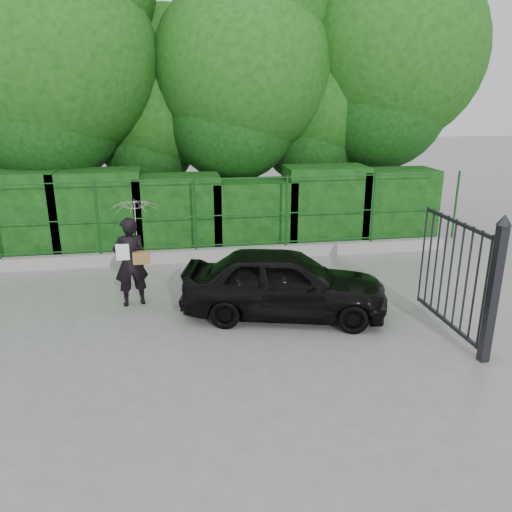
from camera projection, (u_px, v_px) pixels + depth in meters
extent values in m
plane|color=gray|center=(186.00, 347.00, 8.27)|extent=(80.00, 80.00, 0.00)
cube|color=#9E9E99|center=(180.00, 256.00, 12.45)|extent=(14.00, 0.25, 0.30)
cylinder|color=#114416|center=(98.00, 218.00, 11.83)|extent=(0.06, 0.06, 1.80)
cylinder|color=#114416|center=(195.00, 214.00, 12.19)|extent=(0.06, 0.06, 1.80)
cylinder|color=#114416|center=(287.00, 211.00, 12.54)|extent=(0.06, 0.06, 1.80)
cylinder|color=#114416|center=(374.00, 208.00, 12.89)|extent=(0.06, 0.06, 1.80)
cylinder|color=#114416|center=(456.00, 205.00, 13.25)|extent=(0.06, 0.06, 1.80)
cylinder|color=#114416|center=(180.00, 246.00, 12.37)|extent=(13.60, 0.03, 0.03)
cylinder|color=#114416|center=(178.00, 217.00, 12.14)|extent=(13.60, 0.03, 0.03)
cylinder|color=#114416|center=(177.00, 180.00, 11.86)|extent=(13.60, 0.03, 0.03)
cube|color=black|center=(17.00, 215.00, 12.48)|extent=(2.20, 1.20, 2.21)
cube|color=black|center=(99.00, 213.00, 12.79)|extent=(2.20, 1.20, 2.20)
cube|color=black|center=(178.00, 214.00, 13.12)|extent=(2.20, 1.20, 2.01)
cube|color=black|center=(253.00, 214.00, 13.46)|extent=(2.20, 1.20, 1.83)
cube|color=black|center=(325.00, 206.00, 13.72)|extent=(2.20, 1.20, 2.16)
cube|color=black|center=(393.00, 205.00, 14.04)|extent=(2.20, 1.20, 2.03)
cylinder|color=black|center=(66.00, 160.00, 13.88)|extent=(0.36, 0.36, 4.50)
sphere|color=#14470F|center=(54.00, 56.00, 13.04)|extent=(5.40, 5.40, 5.40)
cylinder|color=black|center=(160.00, 174.00, 15.67)|extent=(0.36, 0.36, 3.25)
sphere|color=#14470F|center=(156.00, 109.00, 15.07)|extent=(3.90, 3.90, 3.90)
cylinder|color=black|center=(243.00, 160.00, 14.96)|extent=(0.36, 0.36, 4.25)
sphere|color=#14470F|center=(242.00, 69.00, 14.18)|extent=(5.10, 5.10, 5.10)
cylinder|color=black|center=(316.00, 167.00, 16.12)|extent=(0.36, 0.36, 3.50)
sphere|color=#14470F|center=(319.00, 99.00, 15.47)|extent=(4.20, 4.20, 4.20)
cylinder|color=black|center=(381.00, 148.00, 15.86)|extent=(0.36, 0.36, 4.75)
sphere|color=#14470F|center=(389.00, 52.00, 14.98)|extent=(5.70, 5.70, 5.70)
cube|color=#222227|center=(493.00, 296.00, 7.51)|extent=(0.14, 0.14, 2.20)
cone|color=#222227|center=(505.00, 220.00, 7.15)|extent=(0.22, 0.22, 0.16)
cube|color=#222227|center=(446.00, 321.00, 8.88)|extent=(0.05, 2.00, 0.06)
cube|color=#222227|center=(458.00, 223.00, 8.33)|extent=(0.05, 2.00, 0.06)
cylinder|color=#222227|center=(484.00, 294.00, 7.71)|extent=(0.04, 0.04, 1.90)
cylinder|color=#222227|center=(475.00, 288.00, 7.95)|extent=(0.04, 0.04, 1.90)
cylinder|color=#222227|center=(466.00, 282.00, 8.18)|extent=(0.04, 0.04, 1.90)
cylinder|color=#222227|center=(458.00, 277.00, 8.42)|extent=(0.04, 0.04, 1.90)
cylinder|color=#222227|center=(450.00, 272.00, 8.65)|extent=(0.04, 0.04, 1.90)
cylinder|color=#222227|center=(443.00, 268.00, 8.89)|extent=(0.04, 0.04, 1.90)
cylinder|color=#222227|center=(436.00, 263.00, 9.12)|extent=(0.04, 0.04, 1.90)
cylinder|color=#222227|center=(429.00, 259.00, 9.36)|extent=(0.04, 0.04, 1.90)
cylinder|color=#222227|center=(423.00, 255.00, 9.59)|extent=(0.04, 0.04, 1.90)
imported|color=black|center=(131.00, 262.00, 9.69)|extent=(0.74, 0.58, 1.78)
imported|color=silver|center=(135.00, 221.00, 9.51)|extent=(0.90, 0.92, 0.83)
cube|color=brown|center=(141.00, 258.00, 9.62)|extent=(0.32, 0.15, 0.24)
cube|color=white|center=(123.00, 252.00, 9.48)|extent=(0.25, 0.02, 0.32)
imported|color=black|center=(284.00, 283.00, 9.30)|extent=(4.06, 2.41, 1.29)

